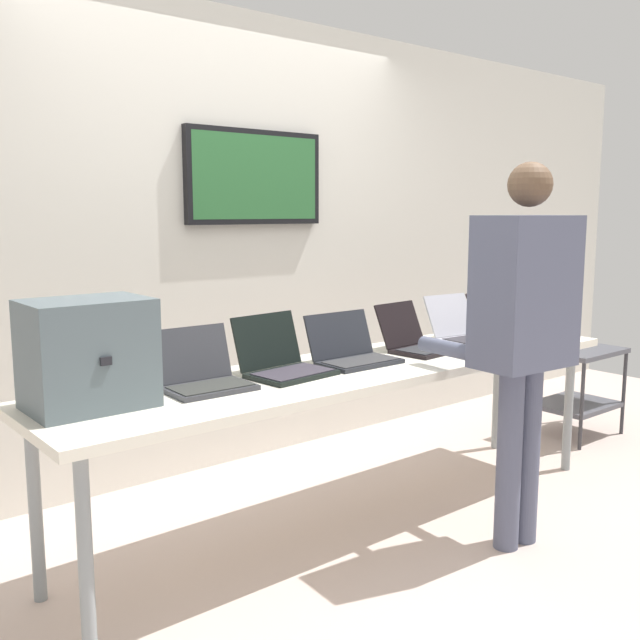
# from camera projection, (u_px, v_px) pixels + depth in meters

# --- Properties ---
(ground) EXTENTS (8.00, 8.00, 0.04)m
(ground) POSITION_uv_depth(u_px,v_px,m) (356.00, 525.00, 3.46)
(ground) COLOR beige
(back_wall) EXTENTS (8.00, 0.11, 2.62)m
(back_wall) POSITION_uv_depth(u_px,v_px,m) (228.00, 241.00, 4.13)
(back_wall) COLOR silver
(back_wall) RESTS_ON ground
(workbench) EXTENTS (3.04, 0.70, 0.78)m
(workbench) POSITION_uv_depth(u_px,v_px,m) (357.00, 375.00, 3.35)
(workbench) COLOR silver
(workbench) RESTS_ON ground
(equipment_box) EXTENTS (0.43, 0.33, 0.40)m
(equipment_box) POSITION_uv_depth(u_px,v_px,m) (88.00, 354.00, 2.59)
(equipment_box) COLOR #505E65
(equipment_box) RESTS_ON workbench
(laptop_station_0) EXTENTS (0.35, 0.31, 0.24)m
(laptop_station_0) POSITION_uv_depth(u_px,v_px,m) (203.00, 375.00, 2.89)
(laptop_station_0) COLOR #34343A
(laptop_station_0) RESTS_ON workbench
(laptop_station_1) EXTENTS (0.39, 0.36, 0.26)m
(laptop_station_1) POSITION_uv_depth(u_px,v_px,m) (282.00, 361.00, 3.14)
(laptop_station_1) COLOR black
(laptop_station_1) RESTS_ON workbench
(laptop_station_2) EXTENTS (0.38, 0.30, 0.23)m
(laptop_station_2) POSITION_uv_depth(u_px,v_px,m) (352.00, 352.00, 3.38)
(laptop_station_2) COLOR #23262C
(laptop_station_2) RESTS_ON workbench
(laptop_station_3) EXTENTS (0.33, 0.36, 0.24)m
(laptop_station_3) POSITION_uv_depth(u_px,v_px,m) (415.00, 340.00, 3.66)
(laptop_station_3) COLOR black
(laptop_station_3) RESTS_ON workbench
(laptop_station_4) EXTENTS (0.35, 0.39, 0.24)m
(laptop_station_4) POSITION_uv_depth(u_px,v_px,m) (464.00, 331.00, 3.96)
(laptop_station_4) COLOR #AEADBB
(laptop_station_4) RESTS_ON workbench
(laptop_station_5) EXTENTS (0.40, 0.41, 0.24)m
(laptop_station_5) POSITION_uv_depth(u_px,v_px,m) (507.00, 324.00, 4.20)
(laptop_station_5) COLOR black
(laptop_station_5) RESTS_ON workbench
(person) EXTENTS (0.46, 0.61, 1.70)m
(person) POSITION_uv_depth(u_px,v_px,m) (523.00, 319.00, 3.08)
(person) COLOR #53586F
(person) RESTS_ON ground
(coffee_mug) EXTENTS (0.09, 0.09, 0.09)m
(coffee_mug) POSITION_uv_depth(u_px,v_px,m) (501.00, 344.00, 3.62)
(coffee_mug) COLOR #2B202A
(coffee_mug) RESTS_ON workbench
(storage_cart) EXTENTS (0.56, 0.44, 0.59)m
(storage_cart) POSITION_uv_depth(u_px,v_px,m) (576.00, 378.00, 4.76)
(storage_cart) COLOR #4B4C55
(storage_cart) RESTS_ON ground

